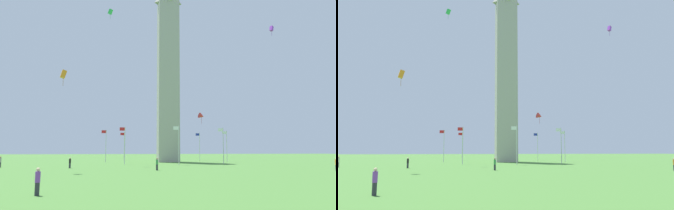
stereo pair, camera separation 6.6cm
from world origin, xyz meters
The scene contains 19 objects.
ground_plane centered at (0.00, 0.00, 0.00)m, with size 260.00×260.00×0.00m, color #477A33.
obelisk_monument centered at (0.00, 0.00, 22.12)m, with size 4.87×4.87×44.24m.
flagpole_n centered at (14.32, 0.00, 4.05)m, with size 1.12×0.14×7.35m.
flagpole_ne centered at (10.15, 10.08, 4.05)m, with size 1.12×0.14×7.35m.
flagpole_e centered at (0.06, 14.26, 4.05)m, with size 1.12×0.14×7.35m.
flagpole_se centered at (-10.02, 10.08, 4.05)m, with size 1.12×0.14×7.35m.
flagpole_s centered at (-14.19, 0.00, 4.05)m, with size 1.12×0.14×7.35m.
flagpole_sw centered at (-10.02, -10.08, 4.05)m, with size 1.12×0.14×7.35m.
flagpole_w centered at (0.06, -14.26, 4.05)m, with size 1.12×0.14×7.35m.
flagpole_nw centered at (10.15, -10.08, 4.05)m, with size 1.12×0.14×7.35m.
person_gray_shirt centered at (30.04, 18.03, 0.88)m, with size 0.32×0.32×1.77m.
person_purple_shirt centered at (15.76, 51.35, 0.86)m, with size 0.32×0.32×1.73m.
person_orange_shirt centered at (-18.11, 33.50, 0.86)m, with size 0.32×0.32×1.73m.
person_black_shirt centered at (18.55, 21.64, 0.83)m, with size 0.32×0.32×1.67m.
person_green_shirt centered at (5.70, 28.69, 0.85)m, with size 0.32×0.32×1.71m.
kite_red_delta centered at (-6.88, 4.93, 10.30)m, with size 1.70×1.55×2.56m.
kite_purple_box centered at (-14.95, 23.50, 23.88)m, with size 0.83×0.76×1.80m.
kite_green_box centered at (13.53, 11.20, 30.75)m, with size 1.09×0.99×2.17m.
kite_orange_box centered at (18.51, 30.31, 12.84)m, with size 0.98×0.82×2.20m.
Camera 1 is at (10.48, 72.44, 2.87)m, focal length 33.28 mm.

